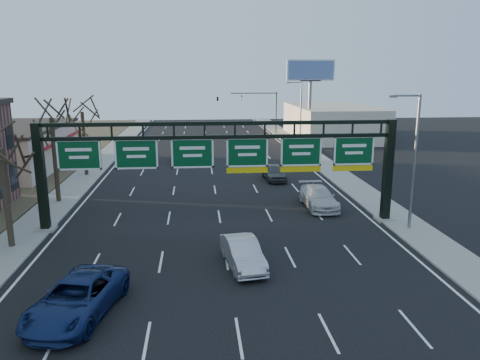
{
  "coord_description": "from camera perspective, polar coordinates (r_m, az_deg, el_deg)",
  "views": [
    {
      "loc": [
        -1.51,
        -22.76,
        10.44
      ],
      "look_at": [
        1.34,
        7.96,
        3.2
      ],
      "focal_mm": 35.0,
      "sensor_mm": 36.0,
      "label": 1
    }
  ],
  "objects": [
    {
      "name": "car_grey_far",
      "position": [
        45.7,
        4.17,
        0.95
      ],
      "size": [
        2.1,
        4.61,
        1.53
      ],
      "primitive_type": "imported",
      "rotation": [
        0.0,
        0.0,
        0.07
      ],
      "color": "#434649",
      "rests_on": "ground"
    },
    {
      "name": "ground",
      "position": [
        25.08,
        -1.39,
        -11.39
      ],
      "size": [
        160.0,
        160.0,
        0.0
      ],
      "primitive_type": "plane",
      "color": "black",
      "rests_on": "ground"
    },
    {
      "name": "cream_strip",
      "position": [
        56.06,
        -26.16,
        3.56
      ],
      "size": [
        10.9,
        18.4,
        4.7
      ],
      "color": "beige",
      "rests_on": "ground"
    },
    {
      "name": "car_silver_distant",
      "position": [
        56.0,
        -7.29,
        3.22
      ],
      "size": [
        1.77,
        5.06,
        1.67
      ],
      "primitive_type": "imported",
      "rotation": [
        0.0,
        0.0,
        0.0
      ],
      "color": "#BABABF",
      "rests_on": "ground"
    },
    {
      "name": "car_white_wagon",
      "position": [
        36.99,
        9.54,
        -2.09
      ],
      "size": [
        2.35,
        5.54,
        1.59
      ],
      "primitive_type": "imported",
      "rotation": [
        0.0,
        0.0,
        0.02
      ],
      "color": "silver",
      "rests_on": "ground"
    },
    {
      "name": "sign_gantry",
      "position": [
        31.35,
        -2.15,
        2.52
      ],
      "size": [
        24.6,
        1.2,
        7.2
      ],
      "color": "black",
      "rests_on": "ground"
    },
    {
      "name": "lane_markings",
      "position": [
        44.04,
        -3.18,
        -0.52
      ],
      "size": [
        21.6,
        120.0,
        0.01
      ],
      "primitive_type": "cube",
      "color": "white",
      "rests_on": "ground"
    },
    {
      "name": "building_right_distant",
      "position": [
        76.29,
        11.19,
        6.98
      ],
      "size": [
        12.0,
        20.0,
        5.0
      ],
      "primitive_type": "cube",
      "color": "beige",
      "rests_on": "ground"
    },
    {
      "name": "car_silver_sedan",
      "position": [
        25.68,
        0.33,
        -8.9
      ],
      "size": [
        2.33,
        4.89,
        1.55
      ],
      "primitive_type": "imported",
      "rotation": [
        0.0,
        0.0,
        0.15
      ],
      "color": "#B1B1B6",
      "rests_on": "ground"
    },
    {
      "name": "streetlight_near",
      "position": [
        32.42,
        20.35,
        2.87
      ],
      "size": [
        2.15,
        0.22,
        9.0
      ],
      "color": "slate",
      "rests_on": "sidewalk_right"
    },
    {
      "name": "billboard_right",
      "position": [
        69.74,
        8.58,
        11.93
      ],
      "size": [
        7.0,
        0.5,
        12.0
      ],
      "color": "slate",
      "rests_on": "ground"
    },
    {
      "name": "sidewalk_right",
      "position": [
        46.27,
        12.86,
        -0.1
      ],
      "size": [
        3.0,
        120.0,
        0.12
      ],
      "primitive_type": "cube",
      "color": "gray",
      "rests_on": "ground"
    },
    {
      "name": "sidewalk_left",
      "position": [
        45.43,
        -19.54,
        -0.78
      ],
      "size": [
        3.0,
        120.0,
        0.12
      ],
      "primitive_type": "cube",
      "color": "gray",
      "rests_on": "ground"
    },
    {
      "name": "streetlight_far",
      "position": [
        64.52,
        7.31,
        8.33
      ],
      "size": [
        2.15,
        0.22,
        9.0
      ],
      "color": "slate",
      "rests_on": "sidewalk_right"
    },
    {
      "name": "tree_far",
      "position": [
        49.16,
        -18.81,
        9.07
      ],
      "size": [
        3.6,
        3.6,
        8.86
      ],
      "color": "#2E2619",
      "rests_on": "sidewalk_left"
    },
    {
      "name": "car_blue_suv",
      "position": [
        22.03,
        -19.24,
        -13.42
      ],
      "size": [
        4.11,
        6.51,
        1.68
      ],
      "primitive_type": "imported",
      "rotation": [
        0.0,
        0.0,
        -0.23
      ],
      "color": "navy",
      "rests_on": "ground"
    },
    {
      "name": "tree_mid",
      "position": [
        39.5,
        -22.15,
        8.49
      ],
      "size": [
        3.6,
        3.6,
        9.24
      ],
      "color": "#2E2619",
      "rests_on": "sidewalk_left"
    },
    {
      "name": "traffic_signal_mast",
      "position": [
        78.25,
        -0.01,
        9.58
      ],
      "size": [
        10.16,
        0.54,
        7.0
      ],
      "color": "black",
      "rests_on": "ground"
    }
  ]
}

